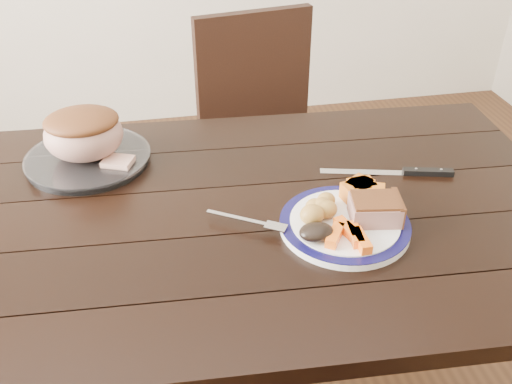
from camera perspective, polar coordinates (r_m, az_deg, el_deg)
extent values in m
cube|color=black|center=(1.27, -3.71, -2.50)|extent=(1.65, 0.99, 0.04)
cube|color=black|center=(1.95, 17.34, -3.17)|extent=(0.07, 0.07, 0.71)
cube|color=black|center=(2.00, 1.83, 2.80)|extent=(0.49, 0.49, 0.04)
cube|color=black|center=(2.06, -0.25, 11.49)|extent=(0.42, 0.11, 0.46)
cube|color=black|center=(2.33, 4.09, 0.82)|extent=(0.04, 0.04, 0.43)
cube|color=black|center=(2.07, 8.26, -4.27)|extent=(0.04, 0.04, 0.43)
cube|color=black|center=(2.22, -4.36, -1.03)|extent=(0.04, 0.04, 0.43)
cube|color=black|center=(1.95, -1.13, -6.69)|extent=(0.04, 0.04, 0.43)
cylinder|color=white|center=(1.22, 8.84, -3.31)|extent=(0.27, 0.27, 0.02)
torus|color=#0D0B3A|center=(1.21, 8.87, -2.98)|extent=(0.27, 0.27, 0.02)
cylinder|color=white|center=(1.48, -16.40, 3.10)|extent=(0.30, 0.30, 0.02)
cube|color=#A87266|center=(1.21, 11.78, -1.78)|extent=(0.11, 0.09, 0.04)
ellipsoid|color=gold|center=(1.21, 6.61, -1.47)|extent=(0.05, 0.04, 0.04)
ellipsoid|color=gold|center=(1.23, 7.02, -0.81)|extent=(0.04, 0.04, 0.03)
ellipsoid|color=gold|center=(1.20, 7.06, -1.72)|extent=(0.05, 0.04, 0.04)
ellipsoid|color=gold|center=(1.21, 5.93, -1.48)|extent=(0.04, 0.04, 0.04)
ellipsoid|color=gold|center=(1.18, 5.63, -2.26)|extent=(0.05, 0.05, 0.04)
cube|color=orange|center=(1.14, 10.46, -4.79)|extent=(0.02, 0.07, 0.02)
cube|color=orange|center=(1.17, 9.09, -3.67)|extent=(0.04, 0.07, 0.02)
cube|color=orange|center=(1.15, 7.89, -4.31)|extent=(0.06, 0.07, 0.02)
cube|color=orange|center=(1.16, 9.88, -4.20)|extent=(0.03, 0.07, 0.02)
cube|color=orange|center=(1.28, 10.29, 0.38)|extent=(0.07, 0.07, 0.04)
cube|color=orange|center=(1.26, 11.43, -0.24)|extent=(0.07, 0.06, 0.04)
cube|color=orange|center=(1.28, 10.49, 0.33)|extent=(0.06, 0.05, 0.04)
cube|color=orange|center=(1.27, 9.91, 0.00)|extent=(0.06, 0.06, 0.04)
ellipsoid|color=black|center=(1.14, 6.06, -3.99)|extent=(0.07, 0.05, 0.03)
cube|color=silver|center=(1.20, -1.86, -2.69)|extent=(0.12, 0.08, 0.00)
cube|color=silver|center=(1.18, 1.99, -3.52)|extent=(0.05, 0.05, 0.00)
ellipsoid|color=tan|center=(1.45, -16.84, 5.47)|extent=(0.19, 0.16, 0.12)
cube|color=tan|center=(1.42, -13.62, 2.91)|extent=(0.09, 0.08, 0.02)
cube|color=silver|center=(1.41, 10.48, 1.96)|extent=(0.20, 0.07, 0.00)
cube|color=black|center=(1.44, 16.83, 1.93)|extent=(0.12, 0.05, 0.01)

